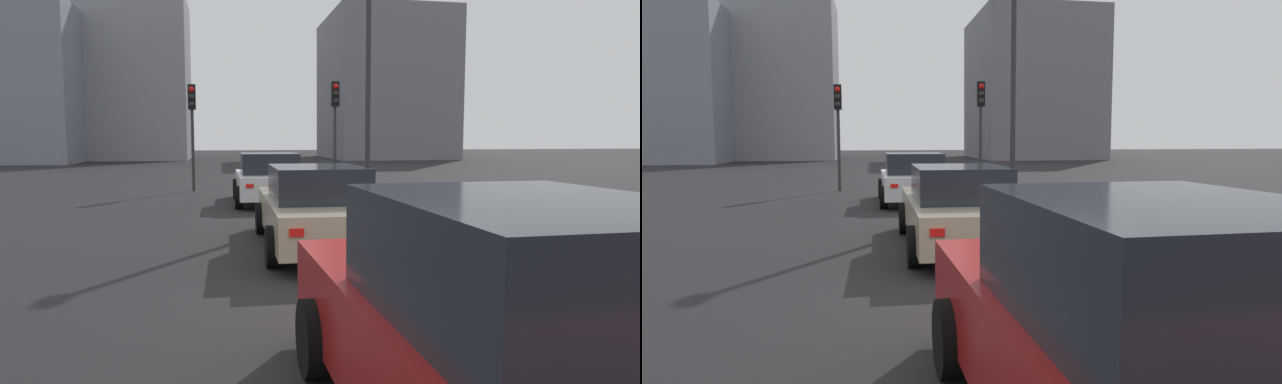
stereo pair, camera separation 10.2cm
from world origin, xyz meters
The scene contains 10 objects.
ground_plane centered at (0.00, 0.00, -0.10)m, with size 160.00×160.00×0.20m, color black.
car_white_lead centered at (10.72, 0.22, 0.72)m, with size 4.13×2.07×1.50m.
car_beige_second centered at (4.02, -0.02, 0.71)m, with size 4.69×1.99×1.46m.
car_red_third centered at (-2.52, -0.01, 0.78)m, with size 4.54×2.03×1.63m.
traffic_light_near_left centered at (14.15, -2.56, 2.88)m, with size 0.32×0.29×4.00m.
traffic_light_near_right centered at (14.74, 2.61, 2.78)m, with size 0.32×0.29×3.86m.
street_lamp_kerbside centered at (10.69, -2.83, 5.00)m, with size 0.56×0.36×8.66m.
building_facade_left centered at (45.35, -14.00, 6.74)m, with size 13.01×10.77×13.47m, color slate.
building_facade_center centered at (46.14, 10.00, 7.20)m, with size 9.38×11.17×14.40m, color gray.
building_facade_right centered at (43.31, 16.00, 6.05)m, with size 15.27×7.12×12.10m, color gray.
Camera 1 is at (-5.25, 1.61, 1.94)m, focal length 30.02 mm.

